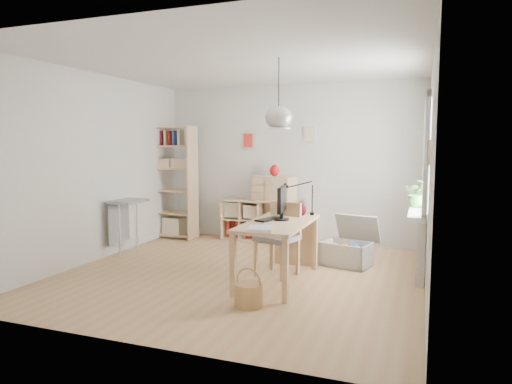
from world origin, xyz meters
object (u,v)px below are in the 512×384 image
(monitor, at_px, (282,201))
(desk, at_px, (278,229))
(cube_shelf, at_px, (260,223))
(tall_bookshelf, at_px, (173,177))
(chair, at_px, (280,234))
(drawer_chest, at_px, (274,188))
(storage_chest, at_px, (349,249))

(monitor, bearing_deg, desk, -102.92)
(cube_shelf, height_order, tall_bookshelf, tall_bookshelf)
(tall_bookshelf, bearing_deg, chair, -32.94)
(desk, xyz_separation_m, drawer_chest, (-0.76, 2.19, 0.27))
(storage_chest, relative_size, monitor, 1.79)
(storage_chest, bearing_deg, cube_shelf, 161.09)
(cube_shelf, bearing_deg, storage_chest, -33.32)
(drawer_chest, bearing_deg, tall_bookshelf, -159.83)
(desk, height_order, chair, chair)
(desk, relative_size, tall_bookshelf, 0.75)
(desk, height_order, storage_chest, desk)
(tall_bookshelf, distance_m, chair, 3.04)
(drawer_chest, bearing_deg, monitor, -56.83)
(cube_shelf, height_order, chair, chair)
(chair, height_order, monitor, monitor)
(tall_bookshelf, xyz_separation_m, chair, (2.51, -1.63, -0.55))
(desk, bearing_deg, tall_bookshelf, 142.99)
(desk, bearing_deg, chair, 103.56)
(desk, xyz_separation_m, tall_bookshelf, (-2.59, 1.95, 0.43))
(cube_shelf, distance_m, tall_bookshelf, 1.77)
(cube_shelf, bearing_deg, monitor, -63.94)
(desk, bearing_deg, storage_chest, 57.86)
(cube_shelf, xyz_separation_m, drawer_chest, (0.26, -0.04, 0.63))
(monitor, height_order, drawer_chest, monitor)
(desk, relative_size, storage_chest, 1.75)
(desk, distance_m, drawer_chest, 2.34)
(chair, bearing_deg, cube_shelf, 131.46)
(chair, xyz_separation_m, drawer_chest, (-0.69, 1.87, 0.40))
(chair, height_order, drawer_chest, drawer_chest)
(cube_shelf, bearing_deg, drawer_chest, -9.06)
(desk, xyz_separation_m, storage_chest, (0.69, 1.10, -0.44))
(tall_bookshelf, xyz_separation_m, monitor, (2.59, -1.83, -0.10))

